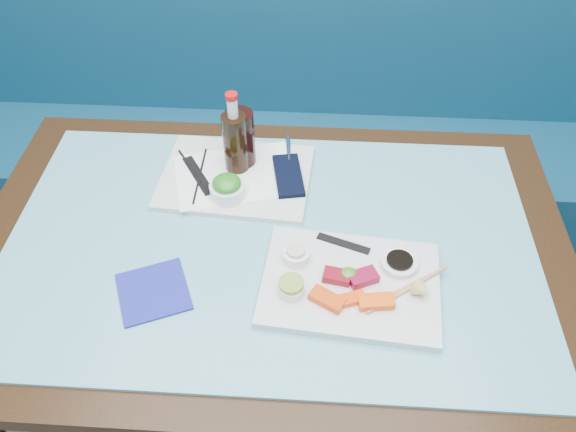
# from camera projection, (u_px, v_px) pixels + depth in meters

# --- Properties ---
(booth_bench) EXTENTS (3.00, 0.56, 1.17)m
(booth_bench) POSITION_uv_depth(u_px,v_px,m) (290.00, 142.00, 2.15)
(booth_bench) COLOR navy
(booth_bench) RESTS_ON ground
(dining_table) EXTENTS (1.40, 0.90, 0.75)m
(dining_table) POSITION_uv_depth(u_px,v_px,m) (271.00, 266.00, 1.36)
(dining_table) COLOR black
(dining_table) RESTS_ON ground
(glass_top) EXTENTS (1.22, 0.76, 0.01)m
(glass_top) POSITION_uv_depth(u_px,v_px,m) (270.00, 243.00, 1.30)
(glass_top) COLOR #5DA8BB
(glass_top) RESTS_ON dining_table
(sashimi_plate) EXTENTS (0.40, 0.30, 0.02)m
(sashimi_plate) POSITION_uv_depth(u_px,v_px,m) (350.00, 284.00, 1.20)
(sashimi_plate) COLOR silver
(sashimi_plate) RESTS_ON glass_top
(salmon_left) EXTENTS (0.08, 0.07, 0.02)m
(salmon_left) POSITION_uv_depth(u_px,v_px,m) (327.00, 299.00, 1.15)
(salmon_left) COLOR #E23F09
(salmon_left) RESTS_ON sashimi_plate
(salmon_mid) EXTENTS (0.06, 0.05, 0.01)m
(salmon_mid) POSITION_uv_depth(u_px,v_px,m) (351.00, 299.00, 1.16)
(salmon_mid) COLOR #F93F09
(salmon_mid) RESTS_ON sashimi_plate
(salmon_right) EXTENTS (0.08, 0.05, 0.02)m
(salmon_right) POSITION_uv_depth(u_px,v_px,m) (376.00, 302.00, 1.15)
(salmon_right) COLOR #FF530A
(salmon_right) RESTS_ON sashimi_plate
(tuna_left) EXTENTS (0.06, 0.04, 0.02)m
(tuna_left) POSITION_uv_depth(u_px,v_px,m) (337.00, 276.00, 1.19)
(tuna_left) COLOR maroon
(tuna_left) RESTS_ON sashimi_plate
(tuna_right) EXTENTS (0.07, 0.06, 0.02)m
(tuna_right) POSITION_uv_depth(u_px,v_px,m) (363.00, 277.00, 1.19)
(tuna_right) COLOR maroon
(tuna_right) RESTS_ON sashimi_plate
(seaweed_garnish) EXTENTS (0.05, 0.05, 0.02)m
(seaweed_garnish) POSITION_uv_depth(u_px,v_px,m) (349.00, 274.00, 1.19)
(seaweed_garnish) COLOR #377F1D
(seaweed_garnish) RESTS_ON sashimi_plate
(ramekin_wasabi) EXTENTS (0.07, 0.07, 0.02)m
(ramekin_wasabi) POSITION_uv_depth(u_px,v_px,m) (291.00, 289.00, 1.17)
(ramekin_wasabi) COLOR white
(ramekin_wasabi) RESTS_ON sashimi_plate
(wasabi_fill) EXTENTS (0.06, 0.06, 0.01)m
(wasabi_fill) POSITION_uv_depth(u_px,v_px,m) (291.00, 284.00, 1.15)
(wasabi_fill) COLOR olive
(wasabi_fill) RESTS_ON ramekin_wasabi
(ramekin_ginger) EXTENTS (0.08, 0.08, 0.03)m
(ramekin_ginger) POSITION_uv_depth(u_px,v_px,m) (296.00, 255.00, 1.23)
(ramekin_ginger) COLOR white
(ramekin_ginger) RESTS_ON sashimi_plate
(ginger_fill) EXTENTS (0.05, 0.05, 0.01)m
(ginger_fill) POSITION_uv_depth(u_px,v_px,m) (296.00, 250.00, 1.22)
(ginger_fill) COLOR beige
(ginger_fill) RESTS_ON ramekin_ginger
(soy_dish) EXTENTS (0.10, 0.10, 0.02)m
(soy_dish) POSITION_uv_depth(u_px,v_px,m) (399.00, 263.00, 1.22)
(soy_dish) COLOR white
(soy_dish) RESTS_ON sashimi_plate
(soy_fill) EXTENTS (0.07, 0.07, 0.01)m
(soy_fill) POSITION_uv_depth(u_px,v_px,m) (400.00, 260.00, 1.21)
(soy_fill) COLOR black
(soy_fill) RESTS_ON soy_dish
(lemon_wedge) EXTENTS (0.05, 0.05, 0.04)m
(lemon_wedge) POSITION_uv_depth(u_px,v_px,m) (422.00, 290.00, 1.15)
(lemon_wedge) COLOR #DFD069
(lemon_wedge) RESTS_ON sashimi_plate
(chopstick_sleeve) EXTENTS (0.12, 0.06, 0.00)m
(chopstick_sleeve) POSITION_uv_depth(u_px,v_px,m) (343.00, 243.00, 1.27)
(chopstick_sleeve) COLOR black
(chopstick_sleeve) RESTS_ON sashimi_plate
(wooden_chopstick_a) EXTENTS (0.19, 0.13, 0.01)m
(wooden_chopstick_a) POSITION_uv_depth(u_px,v_px,m) (403.00, 289.00, 1.18)
(wooden_chopstick_a) COLOR #B37D54
(wooden_chopstick_a) RESTS_ON sashimi_plate
(wooden_chopstick_b) EXTENTS (0.18, 0.14, 0.01)m
(wooden_chopstick_b) POSITION_uv_depth(u_px,v_px,m) (408.00, 289.00, 1.18)
(wooden_chopstick_b) COLOR tan
(wooden_chopstick_b) RESTS_ON sashimi_plate
(serving_tray) EXTENTS (0.40, 0.31, 0.01)m
(serving_tray) POSITION_uv_depth(u_px,v_px,m) (236.00, 177.00, 1.44)
(serving_tray) COLOR silver
(serving_tray) RESTS_ON glass_top
(paper_placemat) EXTENTS (0.35, 0.28, 0.00)m
(paper_placemat) POSITION_uv_depth(u_px,v_px,m) (236.00, 175.00, 1.43)
(paper_placemat) COLOR white
(paper_placemat) RESTS_ON serving_tray
(seaweed_bowl) EXTENTS (0.10, 0.10, 0.03)m
(seaweed_bowl) POSITION_uv_depth(u_px,v_px,m) (227.00, 190.00, 1.37)
(seaweed_bowl) COLOR white
(seaweed_bowl) RESTS_ON serving_tray
(seaweed_salad) EXTENTS (0.08, 0.08, 0.04)m
(seaweed_salad) POSITION_uv_depth(u_px,v_px,m) (227.00, 183.00, 1.35)
(seaweed_salad) COLOR #20751B
(seaweed_salad) RESTS_ON seaweed_bowl
(cola_glass) EXTENTS (0.09, 0.09, 0.15)m
(cola_glass) POSITION_uv_depth(u_px,v_px,m) (240.00, 138.00, 1.42)
(cola_glass) COLOR black
(cola_glass) RESTS_ON serving_tray
(navy_pouch) EXTENTS (0.09, 0.16, 0.01)m
(navy_pouch) POSITION_uv_depth(u_px,v_px,m) (288.00, 175.00, 1.42)
(navy_pouch) COLOR black
(navy_pouch) RESTS_ON serving_tray
(fork) EXTENTS (0.02, 0.10, 0.01)m
(fork) POSITION_uv_depth(u_px,v_px,m) (289.00, 149.00, 1.50)
(fork) COLOR silver
(fork) RESTS_ON serving_tray
(black_chopstick_a) EXTENTS (0.13, 0.19, 0.01)m
(black_chopstick_a) POSITION_uv_depth(u_px,v_px,m) (197.00, 175.00, 1.43)
(black_chopstick_a) COLOR black
(black_chopstick_a) RESTS_ON serving_tray
(black_chopstick_b) EXTENTS (0.01, 0.21, 0.01)m
(black_chopstick_b) POSITION_uv_depth(u_px,v_px,m) (200.00, 175.00, 1.43)
(black_chopstick_b) COLOR black
(black_chopstick_b) RESTS_ON serving_tray
(tray_sleeve) EXTENTS (0.11, 0.15, 0.00)m
(tray_sleeve) POSITION_uv_depth(u_px,v_px,m) (198.00, 176.00, 1.43)
(tray_sleeve) COLOR black
(tray_sleeve) RESTS_ON serving_tray
(cola_bottle_body) EXTENTS (0.08, 0.08, 0.18)m
(cola_bottle_body) POSITION_uv_depth(u_px,v_px,m) (236.00, 145.00, 1.40)
(cola_bottle_body) COLOR black
(cola_bottle_body) RESTS_ON glass_top
(cola_bottle_neck) EXTENTS (0.03, 0.03, 0.05)m
(cola_bottle_neck) POSITION_uv_depth(u_px,v_px,m) (232.00, 108.00, 1.32)
(cola_bottle_neck) COLOR silver
(cola_bottle_neck) RESTS_ON cola_bottle_body
(cola_bottle_cap) EXTENTS (0.04, 0.04, 0.01)m
(cola_bottle_cap) POSITION_uv_depth(u_px,v_px,m) (231.00, 96.00, 1.30)
(cola_bottle_cap) COLOR #B40B0D
(cola_bottle_cap) RESTS_ON cola_bottle_neck
(blue_napkin) EXTENTS (0.19, 0.19, 0.01)m
(blue_napkin) POSITION_uv_depth(u_px,v_px,m) (153.00, 292.00, 1.20)
(blue_napkin) COLOR navy
(blue_napkin) RESTS_ON glass_top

